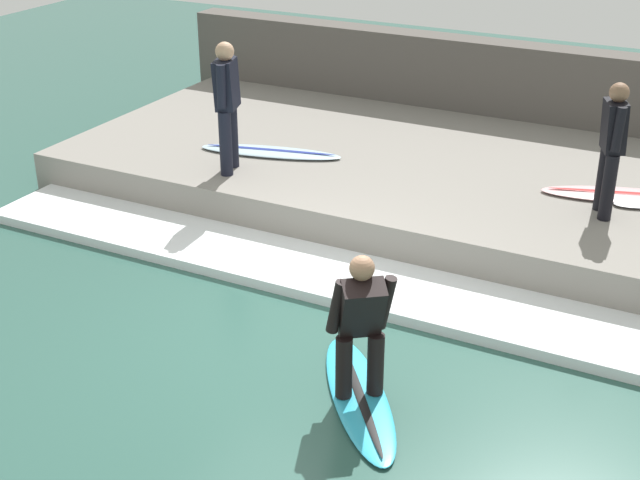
{
  "coord_description": "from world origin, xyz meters",
  "views": [
    {
      "loc": [
        -6.58,
        -3.77,
        4.68
      ],
      "look_at": [
        0.81,
        0.0,
        0.7
      ],
      "focal_mm": 50.0,
      "sensor_mm": 36.0,
      "label": 1
    }
  ],
  "objects_px": {
    "surfboard_riding": "(359,396)",
    "surfer_waiting_far": "(227,100)",
    "surfer_waiting_near": "(612,142)",
    "surfboard_waiting_near": "(628,196)",
    "surfer_riding": "(361,320)",
    "surfboard_waiting_far": "(270,152)"
  },
  "relations": [
    {
      "from": "surfboard_riding",
      "to": "surfer_waiting_far",
      "type": "xyz_separation_m",
      "value": [
        3.13,
        3.29,
        1.42
      ]
    },
    {
      "from": "surfer_waiting_far",
      "to": "surfer_waiting_near",
      "type": "bearing_deg",
      "value": -80.51
    },
    {
      "from": "surfer_waiting_far",
      "to": "surfboard_waiting_far",
      "type": "distance_m",
      "value": 1.2
    },
    {
      "from": "surfboard_riding",
      "to": "surfer_waiting_near",
      "type": "bearing_deg",
      "value": -18.06
    },
    {
      "from": "surfer_waiting_near",
      "to": "surfboard_waiting_far",
      "type": "distance_m",
      "value": 4.48
    },
    {
      "from": "surfer_riding",
      "to": "surfboard_waiting_near",
      "type": "distance_m",
      "value": 4.76
    },
    {
      "from": "surfboard_riding",
      "to": "surfer_waiting_near",
      "type": "xyz_separation_m",
      "value": [
        3.89,
        -1.27,
        1.35
      ]
    },
    {
      "from": "surfboard_waiting_near",
      "to": "surfboard_waiting_far",
      "type": "xyz_separation_m",
      "value": [
        -0.63,
        4.6,
        0.0
      ]
    },
    {
      "from": "surfer_riding",
      "to": "surfer_waiting_far",
      "type": "xyz_separation_m",
      "value": [
        3.13,
        3.29,
        0.64
      ]
    },
    {
      "from": "surfboard_riding",
      "to": "surfer_waiting_far",
      "type": "distance_m",
      "value": 4.76
    },
    {
      "from": "surfboard_waiting_near",
      "to": "surfer_waiting_far",
      "type": "height_order",
      "value": "surfer_waiting_far"
    },
    {
      "from": "surfboard_riding",
      "to": "surfboard_waiting_far",
      "type": "xyz_separation_m",
      "value": [
        3.9,
        3.13,
        0.51
      ]
    },
    {
      "from": "surfboard_riding",
      "to": "surfer_waiting_far",
      "type": "relative_size",
      "value": 1.11
    },
    {
      "from": "surfboard_riding",
      "to": "surfer_waiting_far",
      "type": "bearing_deg",
      "value": 46.45
    },
    {
      "from": "surfer_riding",
      "to": "surfboard_waiting_near",
      "type": "relative_size",
      "value": 0.64
    },
    {
      "from": "surfer_riding",
      "to": "surfer_waiting_far",
      "type": "bearing_deg",
      "value": 46.45
    },
    {
      "from": "surfboard_riding",
      "to": "surfboard_waiting_far",
      "type": "bearing_deg",
      "value": 38.8
    },
    {
      "from": "surfboard_riding",
      "to": "surfer_waiting_near",
      "type": "distance_m",
      "value": 4.31
    },
    {
      "from": "surfboard_riding",
      "to": "surfer_waiting_near",
      "type": "relative_size",
      "value": 1.19
    },
    {
      "from": "surfboard_riding",
      "to": "surfboard_waiting_near",
      "type": "height_order",
      "value": "surfboard_waiting_near"
    },
    {
      "from": "surfer_waiting_near",
      "to": "surfboard_waiting_near",
      "type": "height_order",
      "value": "surfer_waiting_near"
    },
    {
      "from": "surfboard_riding",
      "to": "surfboard_waiting_far",
      "type": "relative_size",
      "value": 0.92
    }
  ]
}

